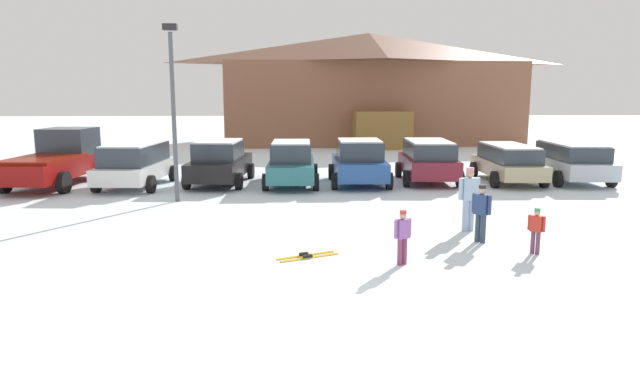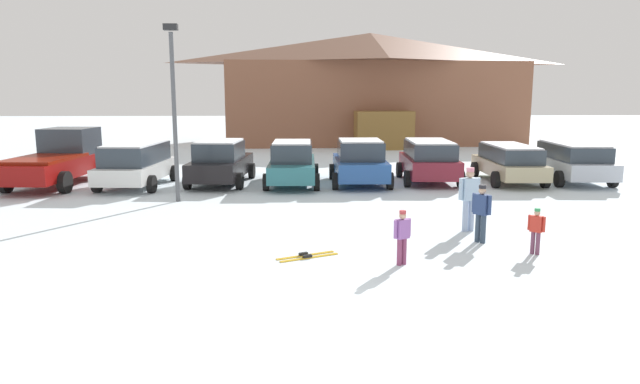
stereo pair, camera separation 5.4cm
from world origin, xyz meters
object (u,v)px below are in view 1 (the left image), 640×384
object	(u,v)px
ski_lodge	(368,87)
pickup_truck	(59,159)
skier_child_in_red_jacket	(536,228)
lamp_post	(173,104)
parked_maroon_van	(428,160)
parked_silver_wagon	(571,160)
skier_adult_in_blue_parka	(469,195)
skier_teen_in_navy_coat	(481,210)
parked_teal_hatchback	(292,163)
parked_blue_hatchback	(359,162)
pair_of_skis	(307,256)
parked_beige_suv	(508,162)
parked_white_suv	(136,163)
parked_black_sedan	(220,162)
skier_child_in_purple_jacket	(403,234)

from	to	relation	value
ski_lodge	pickup_truck	distance (m)	24.15
skier_child_in_red_jacket	lamp_post	distance (m)	11.72
parked_maroon_van	lamp_post	distance (m)	10.24
parked_silver_wagon	skier_adult_in_blue_parka	distance (m)	10.47
parked_silver_wagon	skier_teen_in_navy_coat	size ratio (longest dim) A/B	3.40
parked_maroon_van	parked_teal_hatchback	bearing A→B (deg)	-175.03
parked_blue_hatchback	pair_of_skis	size ratio (longest dim) A/B	3.00
parked_beige_suv	lamp_post	xyz separation A→B (m)	(-12.43, -3.63, 2.37)
parked_white_suv	skier_adult_in_blue_parka	xyz separation A→B (m)	(10.61, -7.52, 0.03)
parked_black_sedan	parked_beige_suv	size ratio (longest dim) A/B	1.01
skier_teen_in_navy_coat	skier_adult_in_blue_parka	distance (m)	1.16
parked_white_suv	parked_beige_suv	world-z (taller)	parked_white_suv
parked_white_suv	pickup_truck	xyz separation A→B (m)	(-3.13, 0.67, 0.09)
skier_child_in_purple_jacket	skier_child_in_red_jacket	bearing A→B (deg)	12.32
parked_beige_suv	parked_white_suv	bearing A→B (deg)	-177.89
pair_of_skis	lamp_post	xyz separation A→B (m)	(-4.20, 6.67, 3.18)
ski_lodge	skier_child_in_red_jacket	distance (m)	29.70
parked_black_sedan	skier_teen_in_navy_coat	world-z (taller)	parked_black_sedan
parked_blue_hatchback	skier_child_in_purple_jacket	size ratio (longest dim) A/B	3.57
parked_silver_wagon	pair_of_skis	bearing A→B (deg)	-136.21
ski_lodge	parked_silver_wagon	world-z (taller)	ski_lodge
skier_teen_in_navy_coat	skier_child_in_red_jacket	distance (m)	1.40
parked_black_sedan	skier_child_in_red_jacket	bearing A→B (deg)	-50.88
parked_black_sedan	parked_silver_wagon	bearing A→B (deg)	0.15
parked_white_suv	parked_maroon_van	xyz separation A→B (m)	(11.41, 0.70, -0.00)
skier_child_in_red_jacket	parked_black_sedan	bearing A→B (deg)	129.12
parked_teal_hatchback	skier_child_in_purple_jacket	xyz separation A→B (m)	(2.42, -10.61, -0.20)
pair_of_skis	skier_adult_in_blue_parka	bearing A→B (deg)	27.90
parked_white_suv	parked_silver_wagon	world-z (taller)	parked_white_suv
parked_blue_hatchback	lamp_post	xyz separation A→B (m)	(-6.40, -3.29, 2.32)
skier_child_in_red_jacket	parked_teal_hatchback	bearing A→B (deg)	119.15
lamp_post	parked_silver_wagon	bearing A→B (deg)	13.83
skier_child_in_purple_jacket	skier_teen_in_navy_coat	size ratio (longest dim) A/B	0.83
parked_beige_suv	skier_child_in_purple_jacket	size ratio (longest dim) A/B	4.01
parked_beige_suv	pair_of_skis	world-z (taller)	parked_beige_suv
skier_teen_in_navy_coat	skier_adult_in_blue_parka	world-z (taller)	skier_adult_in_blue_parka
parked_silver_wagon	skier_teen_in_navy_coat	world-z (taller)	parked_silver_wagon
skier_adult_in_blue_parka	parked_black_sedan	bearing A→B (deg)	132.80
parked_black_sedan	skier_child_in_purple_jacket	world-z (taller)	parked_black_sedan
parked_maroon_van	parked_silver_wagon	world-z (taller)	parked_maroon_van
parked_white_suv	skier_child_in_red_jacket	xyz separation A→B (m)	(11.48, -9.71, -0.32)
parked_beige_suv	lamp_post	size ratio (longest dim) A/B	0.82
parked_blue_hatchback	pickup_truck	world-z (taller)	pickup_truck
parked_black_sedan	pair_of_skis	world-z (taller)	parked_black_sedan
parked_maroon_van	parked_black_sedan	bearing A→B (deg)	-179.17
parked_black_sedan	parked_silver_wagon	size ratio (longest dim) A/B	0.98
parked_beige_suv	lamp_post	world-z (taller)	lamp_post
ski_lodge	parked_white_suv	bearing A→B (deg)	-119.71
parked_teal_hatchback	skier_adult_in_blue_parka	world-z (taller)	parked_teal_hatchback
parked_maroon_van	pickup_truck	xyz separation A→B (m)	(-14.54, -0.03, 0.09)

